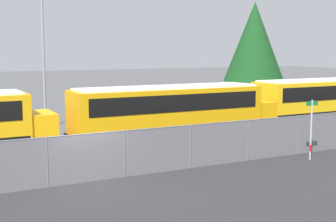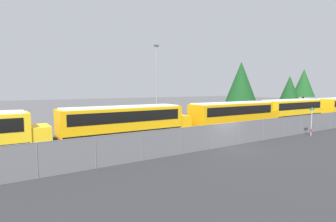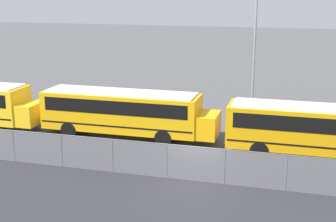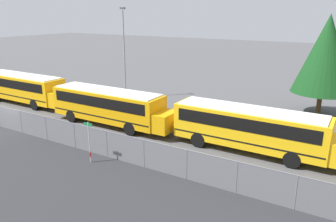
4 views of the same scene
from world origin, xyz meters
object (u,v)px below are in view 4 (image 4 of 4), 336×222
street_sign (89,141)px  light_pole (124,50)px  tree_1 (326,54)px  school_bus_3 (24,86)px  school_bus_4 (110,104)px  school_bus_5 (252,126)px

street_sign → light_pole: light_pole is taller
street_sign → tree_1: (11.27, 18.72, 4.28)m
light_pole → tree_1: bearing=11.4°
school_bus_3 → street_sign: bearing=-23.7°
school_bus_4 → tree_1: bearing=39.5°
school_bus_4 → school_bus_5: bearing=3.1°
school_bus_3 → light_pole: 11.30m
street_sign → light_pole: size_ratio=0.28×
school_bus_4 → tree_1: size_ratio=1.27×
school_bus_3 → light_pole: bearing=45.2°
street_sign → school_bus_4: bearing=120.5°
light_pole → tree_1: light_pole is taller
light_pole → school_bus_4: bearing=-59.8°
school_bus_4 → school_bus_5: (12.13, 0.66, 0.00)m
school_bus_4 → street_sign: size_ratio=4.29×
street_sign → tree_1: size_ratio=0.30×
school_bus_5 → light_pole: (-17.00, 7.71, 3.48)m
school_bus_3 → tree_1: (27.45, 11.62, 3.89)m
school_bus_5 → street_sign: school_bus_5 is taller
school_bus_5 → tree_1: 12.67m
school_bus_3 → light_pole: light_pole is taller
school_bus_5 → light_pole: bearing=155.6°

